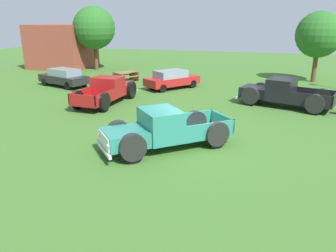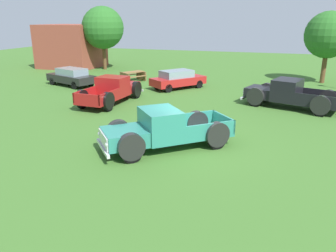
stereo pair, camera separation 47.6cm
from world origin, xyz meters
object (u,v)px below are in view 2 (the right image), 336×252
object	(u,v)px
sedan_distant_b	(71,77)
pickup_truck_foreground	(159,130)
oak_tree_west	(103,28)
pickup_truck_behind_left	(285,94)
sedan_distant_a	(178,79)
trash_can	(121,83)
pickup_truck_behind_right	(114,90)
picnic_table	(133,75)
oak_tree_east	(328,35)

from	to	relation	value
sedan_distant_b	pickup_truck_foreground	bearing A→B (deg)	-43.28
oak_tree_west	pickup_truck_behind_left	bearing A→B (deg)	-30.54
sedan_distant_a	trash_can	xyz separation A→B (m)	(-3.71, -1.80, -0.23)
pickup_truck_foreground	sedan_distant_b	xyz separation A→B (m)	(-10.80, 10.17, -0.06)
pickup_truck_behind_right	oak_tree_west	xyz separation A→B (m)	(-7.22, 12.17, 3.28)
pickup_truck_foreground	oak_tree_west	world-z (taller)	oak_tree_west
pickup_truck_foreground	sedan_distant_a	world-z (taller)	pickup_truck_foreground
pickup_truck_foreground	oak_tree_west	distance (m)	22.77
pickup_truck_foreground	pickup_truck_behind_left	xyz separation A→B (m)	(4.71, 8.51, 0.02)
pickup_truck_behind_right	trash_can	world-z (taller)	pickup_truck_behind_right
picnic_table	sedan_distant_b	bearing A→B (deg)	-138.18
sedan_distant_b	oak_tree_west	bearing A→B (deg)	101.68
pickup_truck_foreground	oak_tree_west	xyz separation A→B (m)	(-12.57, 18.70, 3.27)
sedan_distant_a	sedan_distant_b	distance (m)	8.18
picnic_table	oak_tree_east	bearing A→B (deg)	15.45
sedan_distant_a	pickup_truck_behind_right	bearing A→B (deg)	-116.76
trash_can	oak_tree_west	xyz separation A→B (m)	(-6.10, 8.84, 3.55)
pickup_truck_foreground	pickup_truck_behind_right	xyz separation A→B (m)	(-5.34, 6.53, -0.01)
sedan_distant_a	trash_can	size ratio (longest dim) A/B	4.43
picnic_table	oak_tree_east	distance (m)	15.59
picnic_table	oak_tree_west	world-z (taller)	oak_tree_west
pickup_truck_behind_left	trash_can	size ratio (longest dim) A/B	5.97
picnic_table	oak_tree_west	size ratio (longest dim) A/B	0.38
pickup_truck_behind_right	oak_tree_west	distance (m)	14.52
pickup_truck_behind_left	sedan_distant_b	xyz separation A→B (m)	(-15.51, 1.67, -0.08)
sedan_distant_a	picnic_table	distance (m)	4.73
pickup_truck_behind_right	oak_tree_east	bearing A→B (deg)	40.39
sedan_distant_b	oak_tree_west	size ratio (longest dim) A/B	0.71
trash_can	pickup_truck_behind_right	bearing A→B (deg)	-71.34
sedan_distant_b	picnic_table	world-z (taller)	sedan_distant_b
pickup_truck_behind_right	sedan_distant_a	world-z (taller)	pickup_truck_behind_right
pickup_truck_behind_left	sedan_distant_a	distance (m)	8.11
pickup_truck_foreground	picnic_table	world-z (taller)	pickup_truck_foreground
sedan_distant_a	oak_tree_west	bearing A→B (deg)	144.34
oak_tree_west	sedan_distant_a	bearing A→B (deg)	-35.66
pickup_truck_behind_left	pickup_truck_behind_right	xyz separation A→B (m)	(-10.06, -1.97, -0.03)
picnic_table	pickup_truck_behind_right	bearing A→B (deg)	-75.51
pickup_truck_behind_left	oak_tree_west	xyz separation A→B (m)	(-17.28, 10.19, 3.25)
trash_can	pickup_truck_foreground	bearing A→B (deg)	-56.74
sedan_distant_b	trash_can	xyz separation A→B (m)	(4.34, -0.31, -0.23)
pickup_truck_behind_right	sedan_distant_a	distance (m)	5.74
trash_can	oak_tree_west	world-z (taller)	oak_tree_west
oak_tree_east	oak_tree_west	xyz separation A→B (m)	(-20.13, 1.18, 0.32)
pickup_truck_behind_right	trash_can	distance (m)	3.52
pickup_truck_behind_right	trash_can	size ratio (longest dim) A/B	5.55
sedan_distant_a	oak_tree_west	distance (m)	12.52
pickup_truck_behind_left	picnic_table	bearing A→B (deg)	157.32
pickup_truck_behind_left	trash_can	world-z (taller)	pickup_truck_behind_left
picnic_table	oak_tree_east	xyz separation A→B (m)	(14.70, 4.06, 3.22)
pickup_truck_foreground	oak_tree_east	world-z (taller)	oak_tree_east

